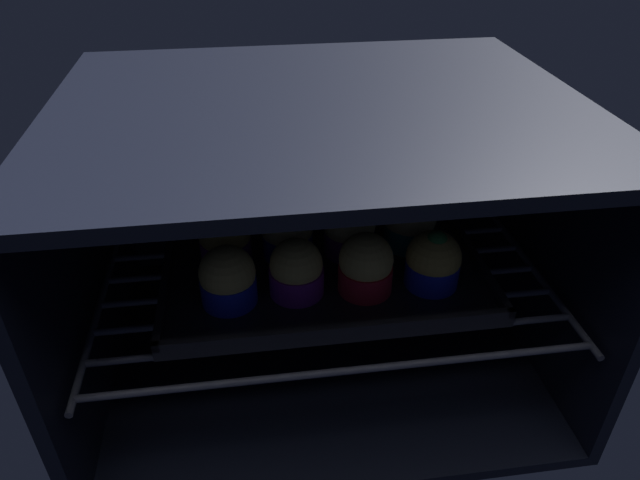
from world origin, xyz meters
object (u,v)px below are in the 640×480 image
(muffin_row2_col2, at_px, (342,197))
(muffin_row2_col0, at_px, (227,205))
(baking_tray, at_px, (320,256))
(muffin_row0_col0, at_px, (228,278))
(muffin_row1_col1, at_px, (287,232))
(muffin_row0_col2, at_px, (366,266))
(muffin_row0_col1, at_px, (296,270))
(muffin_row2_col1, at_px, (282,203))
(muffin_row2_col3, at_px, (393,192))
(muffin_row0_col3, at_px, (433,261))
(muffin_row1_col3, at_px, (410,220))
(muffin_row1_col0, at_px, (225,237))
(muffin_row1_col2, at_px, (349,229))

(muffin_row2_col2, bearing_deg, muffin_row2_col0, -178.79)
(baking_tray, relative_size, muffin_row0_col0, 5.49)
(muffin_row0_col0, xyz_separation_m, muffin_row1_col1, (0.07, 0.08, 0.00))
(muffin_row0_col2, bearing_deg, muffin_row1_col1, 134.52)
(muffin_row0_col1, xyz_separation_m, muffin_row2_col1, (-0.00, 0.15, 0.00))
(muffin_row2_col0, xyz_separation_m, muffin_row2_col3, (0.23, 0.00, -0.00))
(muffin_row0_col1, relative_size, muffin_row1_col1, 0.96)
(muffin_row2_col3, bearing_deg, muffin_row0_col3, -87.59)
(muffin_row0_col3, distance_m, muffin_row2_col2, 0.18)
(baking_tray, height_order, muffin_row2_col0, muffin_row2_col0)
(muffin_row1_col1, xyz_separation_m, muffin_row1_col3, (0.16, 0.00, 0.00))
(muffin_row2_col2, bearing_deg, muffin_row1_col0, -153.25)
(muffin_row0_col0, xyz_separation_m, muffin_row2_col2, (0.16, 0.16, 0.00))
(muffin_row1_col2, height_order, muffin_row2_col0, muffin_row2_col0)
(muffin_row0_col2, distance_m, muffin_row0_col3, 0.08)
(muffin_row0_col2, distance_m, muffin_row1_col1, 0.12)
(muffin_row0_col3, relative_size, muffin_row2_col1, 1.01)
(muffin_row1_col0, bearing_deg, muffin_row2_col0, 88.15)
(muffin_row0_col1, height_order, muffin_row1_col1, muffin_row1_col1)
(baking_tray, distance_m, muffin_row2_col1, 0.09)
(muffin_row0_col2, bearing_deg, muffin_row2_col1, 117.88)
(muffin_row2_col1, bearing_deg, muffin_row2_col2, 3.11)
(muffin_row1_col0, distance_m, muffin_row1_col1, 0.08)
(muffin_row0_col0, xyz_separation_m, muffin_row1_col0, (-0.00, 0.08, 0.00))
(muffin_row0_col3, bearing_deg, muffin_row0_col2, -179.97)
(muffin_row1_col3, xyz_separation_m, muffin_row2_col2, (-0.08, 0.08, -0.00))
(muffin_row1_col2, bearing_deg, muffin_row1_col1, 176.06)
(muffin_row1_col3, bearing_deg, muffin_row1_col2, -175.40)
(muffin_row2_col2, bearing_deg, muffin_row0_col2, -89.82)
(muffin_row0_col0, xyz_separation_m, muffin_row1_col3, (0.23, 0.09, 0.00))
(muffin_row1_col2, distance_m, muffin_row1_col3, 0.08)
(muffin_row0_col3, xyz_separation_m, muffin_row2_col0, (-0.24, 0.16, 0.00))
(muffin_row2_col2, relative_size, muffin_row2_col3, 1.02)
(baking_tray, distance_m, muffin_row2_col3, 0.15)
(muffin_row1_col1, distance_m, muffin_row2_col0, 0.11)
(baking_tray, bearing_deg, muffin_row0_col1, -116.69)
(muffin_row1_col2, relative_size, muffin_row2_col2, 0.98)
(muffin_row2_col0, bearing_deg, muffin_row2_col3, 1.24)
(muffin_row0_col3, bearing_deg, muffin_row1_col3, 93.22)
(muffin_row1_col0, xyz_separation_m, muffin_row2_col0, (0.00, 0.08, 0.00))
(muffin_row1_col3, bearing_deg, muffin_row0_col2, -131.45)
(muffin_row1_col2, bearing_deg, muffin_row0_col1, -135.75)
(muffin_row1_col3, height_order, muffin_row2_col2, muffin_row1_col3)
(baking_tray, distance_m, muffin_row1_col1, 0.06)
(muffin_row1_col1, xyz_separation_m, muffin_row1_col2, (0.08, -0.01, 0.00))
(baking_tray, height_order, muffin_row0_col3, muffin_row0_col3)
(muffin_row1_col1, xyz_separation_m, muffin_row2_col3, (0.16, 0.08, 0.00))
(muffin_row0_col0, relative_size, muffin_row2_col2, 0.92)
(muffin_row0_col3, xyz_separation_m, muffin_row1_col1, (-0.16, 0.08, 0.00))
(muffin_row2_col0, bearing_deg, muffin_row1_col2, -27.36)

